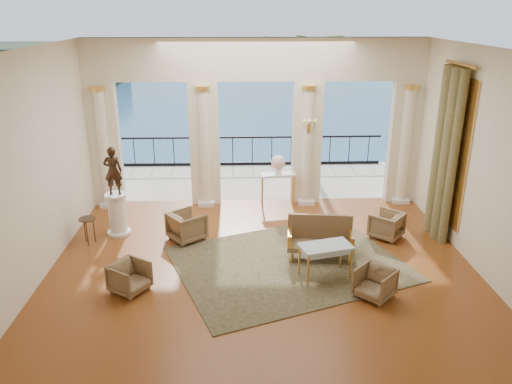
{
  "coord_description": "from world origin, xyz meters",
  "views": [
    {
      "loc": [
        -0.48,
        -9.44,
        5.19
      ],
      "look_at": [
        -0.11,
        0.6,
        1.49
      ],
      "focal_mm": 35.0,
      "sensor_mm": 36.0,
      "label": 1
    }
  ],
  "objects_px": {
    "armchair_b": "(375,282)",
    "armchair_c": "(386,224)",
    "console_table": "(278,179)",
    "armchair_a": "(129,276)",
    "pedestal": "(117,215)",
    "statue": "(113,171)",
    "armchair_d": "(187,225)",
    "settee": "(320,238)",
    "side_table": "(88,222)",
    "game_table": "(326,249)"
  },
  "relations": [
    {
      "from": "armchair_b",
      "to": "pedestal",
      "type": "xyz_separation_m",
      "value": [
        -5.5,
        3.06,
        0.17
      ]
    },
    {
      "from": "settee",
      "to": "game_table",
      "type": "relative_size",
      "value": 1.3
    },
    {
      "from": "armchair_d",
      "to": "game_table",
      "type": "distance_m",
      "value": 3.52
    },
    {
      "from": "armchair_c",
      "to": "game_table",
      "type": "relative_size",
      "value": 0.61
    },
    {
      "from": "settee",
      "to": "armchair_a",
      "type": "bearing_deg",
      "value": -155.17
    },
    {
      "from": "pedestal",
      "to": "console_table",
      "type": "bearing_deg",
      "value": 23.48
    },
    {
      "from": "settee",
      "to": "statue",
      "type": "xyz_separation_m",
      "value": [
        -4.71,
        1.38,
        1.15
      ]
    },
    {
      "from": "armchair_b",
      "to": "side_table",
      "type": "height_order",
      "value": "armchair_b"
    },
    {
      "from": "armchair_c",
      "to": "game_table",
      "type": "bearing_deg",
      "value": -3.22
    },
    {
      "from": "armchair_a",
      "to": "console_table",
      "type": "xyz_separation_m",
      "value": [
        3.22,
        4.42,
        0.44
      ]
    },
    {
      "from": "armchair_a",
      "to": "console_table",
      "type": "bearing_deg",
      "value": -2.27
    },
    {
      "from": "pedestal",
      "to": "statue",
      "type": "xyz_separation_m",
      "value": [
        0.0,
        0.0,
        1.12
      ]
    },
    {
      "from": "armchair_b",
      "to": "armchair_d",
      "type": "relative_size",
      "value": 0.86
    },
    {
      "from": "armchair_a",
      "to": "armchair_d",
      "type": "xyz_separation_m",
      "value": [
        0.9,
        2.28,
        0.05
      ]
    },
    {
      "from": "armchair_d",
      "to": "console_table",
      "type": "bearing_deg",
      "value": -85.27
    },
    {
      "from": "settee",
      "to": "game_table",
      "type": "distance_m",
      "value": 0.88
    },
    {
      "from": "armchair_d",
      "to": "armchair_a",
      "type": "bearing_deg",
      "value": 120.72
    },
    {
      "from": "armchair_b",
      "to": "game_table",
      "type": "distance_m",
      "value": 1.19
    },
    {
      "from": "armchair_c",
      "to": "pedestal",
      "type": "bearing_deg",
      "value": -52.56
    },
    {
      "from": "armchair_d",
      "to": "settee",
      "type": "xyz_separation_m",
      "value": [
        3.01,
        -0.99,
        0.08
      ]
    },
    {
      "from": "armchair_a",
      "to": "armchair_d",
      "type": "distance_m",
      "value": 2.45
    },
    {
      "from": "armchair_a",
      "to": "console_table",
      "type": "height_order",
      "value": "console_table"
    },
    {
      "from": "armchair_a",
      "to": "armchair_c",
      "type": "bearing_deg",
      "value": -34.66
    },
    {
      "from": "console_table",
      "to": "game_table",
      "type": "bearing_deg",
      "value": -88.94
    },
    {
      "from": "pedestal",
      "to": "statue",
      "type": "distance_m",
      "value": 1.12
    },
    {
      "from": "armchair_b",
      "to": "pedestal",
      "type": "distance_m",
      "value": 6.3
    },
    {
      "from": "armchair_d",
      "to": "side_table",
      "type": "relative_size",
      "value": 1.21
    },
    {
      "from": "armchair_b",
      "to": "armchair_c",
      "type": "xyz_separation_m",
      "value": [
        0.96,
        2.62,
        0.02
      ]
    },
    {
      "from": "game_table",
      "to": "side_table",
      "type": "xyz_separation_m",
      "value": [
        -5.26,
        1.74,
        -0.09
      ]
    },
    {
      "from": "armchair_a",
      "to": "console_table",
      "type": "relative_size",
      "value": 0.65
    },
    {
      "from": "game_table",
      "to": "pedestal",
      "type": "distance_m",
      "value": 5.2
    },
    {
      "from": "armchair_a",
      "to": "statue",
      "type": "relative_size",
      "value": 0.57
    },
    {
      "from": "game_table",
      "to": "statue",
      "type": "relative_size",
      "value": 0.99
    },
    {
      "from": "console_table",
      "to": "armchair_b",
      "type": "bearing_deg",
      "value": -81.21
    },
    {
      "from": "armchair_d",
      "to": "settee",
      "type": "relative_size",
      "value": 0.52
    },
    {
      "from": "armchair_c",
      "to": "side_table",
      "type": "xyz_separation_m",
      "value": [
        -7.04,
        -0.07,
        0.19
      ]
    },
    {
      "from": "pedestal",
      "to": "side_table",
      "type": "bearing_deg",
      "value": -138.51
    },
    {
      "from": "armchair_c",
      "to": "armchair_d",
      "type": "xyz_separation_m",
      "value": [
        -4.76,
        0.05,
        0.03
      ]
    },
    {
      "from": "armchair_d",
      "to": "pedestal",
      "type": "distance_m",
      "value": 1.75
    },
    {
      "from": "side_table",
      "to": "settee",
      "type": "bearing_deg",
      "value": -9.4
    },
    {
      "from": "console_table",
      "to": "side_table",
      "type": "height_order",
      "value": "console_table"
    },
    {
      "from": "settee",
      "to": "side_table",
      "type": "distance_m",
      "value": 5.36
    },
    {
      "from": "console_table",
      "to": "side_table",
      "type": "bearing_deg",
      "value": -162.15
    },
    {
      "from": "statue",
      "to": "game_table",
      "type": "bearing_deg",
      "value": 153.55
    },
    {
      "from": "armchair_c",
      "to": "game_table",
      "type": "distance_m",
      "value": 2.55
    },
    {
      "from": "armchair_a",
      "to": "pedestal",
      "type": "height_order",
      "value": "pedestal"
    },
    {
      "from": "statue",
      "to": "armchair_c",
      "type": "bearing_deg",
      "value": 175.29
    },
    {
      "from": "statue",
      "to": "console_table",
      "type": "xyz_separation_m",
      "value": [
        4.03,
        1.75,
        -0.85
      ]
    },
    {
      "from": "armchair_c",
      "to": "armchair_b",
      "type": "bearing_deg",
      "value": 21.18
    },
    {
      "from": "armchair_b",
      "to": "armchair_a",
      "type": "bearing_deg",
      "value": -139.86
    }
  ]
}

